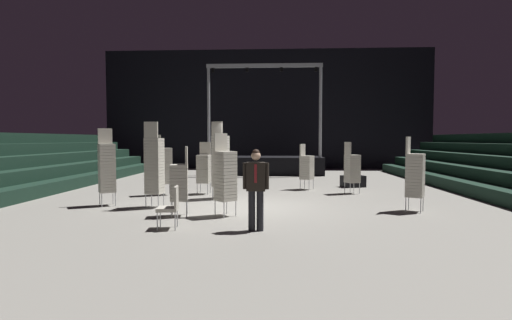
{
  "coord_description": "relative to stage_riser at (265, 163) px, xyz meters",
  "views": [
    {
      "loc": [
        0.64,
        -11.2,
        1.98
      ],
      "look_at": [
        0.08,
        -0.46,
        1.4
      ],
      "focal_mm": 27.06,
      "sensor_mm": 36.0,
      "label": 1
    }
  ],
  "objects": [
    {
      "name": "chair_stack_mid_centre",
      "position": [
        -1.2,
        -9.21,
        0.65
      ],
      "size": [
        0.59,
        0.59,
        2.56
      ],
      "rotation": [
        0.0,
        0.0,
        5.83
      ],
      "color": "#B2B5BA",
      "rests_on": "ground_plane"
    },
    {
      "name": "chair_stack_rear_left",
      "position": [
        4.43,
        -11.24,
        0.4
      ],
      "size": [
        0.6,
        0.6,
        2.05
      ],
      "rotation": [
        0.0,
        0.0,
        4.2
      ],
      "color": "#B2B5BA",
      "rests_on": "ground_plane"
    },
    {
      "name": "chair_stack_front_left",
      "position": [
        -1.84,
        -12.18,
        0.27
      ],
      "size": [
        0.52,
        0.52,
        1.79
      ],
      "rotation": [
        0.0,
        0.0,
        1.76
      ],
      "color": "#B2B5BA",
      "rests_on": "ground_plane"
    },
    {
      "name": "chair_stack_aisle_left",
      "position": [
        -0.66,
        -12.12,
        0.44
      ],
      "size": [
        0.62,
        0.62,
        2.14
      ],
      "rotation": [
        0.0,
        0.0,
        3.93
      ],
      "color": "#B2B5BA",
      "rests_on": "ground_plane"
    },
    {
      "name": "arena_end_wall",
      "position": [
        0.0,
        4.28,
        3.37
      ],
      "size": [
        22.0,
        0.3,
        8.0
      ],
      "primitive_type": "cube",
      "color": "black",
      "rests_on": "ground_plane"
    },
    {
      "name": "chair_stack_mid_left",
      "position": [
        1.85,
        -6.71,
        0.27
      ],
      "size": [
        0.6,
        0.6,
        1.79
      ],
      "rotation": [
        0.0,
        0.0,
        4.18
      ],
      "color": "#B2B5BA",
      "rests_on": "ground_plane"
    },
    {
      "name": "chair_stack_aisle_right",
      "position": [
        3.41,
        -7.79,
        0.32
      ],
      "size": [
        0.56,
        0.56,
        1.88
      ],
      "rotation": [
        0.0,
        0.0,
        5.06
      ],
      "color": "#B2B5BA",
      "rests_on": "ground_plane"
    },
    {
      "name": "chair_stack_front_right",
      "position": [
        -4.38,
        -10.76,
        0.53
      ],
      "size": [
        0.61,
        0.61,
        2.31
      ],
      "rotation": [
        0.0,
        0.0,
        3.72
      ],
      "color": "#B2B5BA",
      "rests_on": "ground_plane"
    },
    {
      "name": "stage_riser",
      "position": [
        0.0,
        0.0,
        0.0
      ],
      "size": [
        6.54,
        2.55,
        6.03
      ],
      "color": "black",
      "rests_on": "ground_plane"
    },
    {
      "name": "chair_stack_rear_right",
      "position": [
        -3.3,
        -8.47,
        0.44
      ],
      "size": [
        0.59,
        0.59,
        2.14
      ],
      "rotation": [
        0.0,
        0.0,
        5.2
      ],
      "color": "#B2B5BA",
      "rests_on": "ground_plane"
    },
    {
      "name": "man_with_tie",
      "position": [
        0.21,
        -13.69,
        0.38
      ],
      "size": [
        0.57,
        0.24,
        1.77
      ],
      "rotation": [
        0.0,
        0.0,
        3.13
      ],
      "color": "black",
      "rests_on": "ground_plane"
    },
    {
      "name": "equipment_road_case",
      "position": [
        3.84,
        -5.81,
        -0.39
      ],
      "size": [
        1.04,
        0.86,
        0.47
      ],
      "primitive_type": "cube",
      "rotation": [
        0.0,
        0.0,
        0.33
      ],
      "color": "black",
      "rests_on": "ground_plane"
    },
    {
      "name": "loose_chair_near_man",
      "position": [
        -1.68,
        -13.6,
        -0.09
      ],
      "size": [
        0.49,
        0.49,
        0.95
      ],
      "rotation": [
        0.0,
        0.0,
        1.7
      ],
      "color": "#B2B5BA",
      "rests_on": "ground_plane"
    },
    {
      "name": "chair_stack_mid_right",
      "position": [
        -1.96,
        -8.17,
        0.32
      ],
      "size": [
        0.48,
        0.48,
        1.88
      ],
      "rotation": [
        0.0,
        0.0,
        3.04
      ],
      "color": "#B2B5BA",
      "rests_on": "ground_plane"
    },
    {
      "name": "chair_stack_rear_centre",
      "position": [
        -2.88,
        -10.97,
        0.61
      ],
      "size": [
        0.49,
        0.49,
        2.48
      ],
      "rotation": [
        0.0,
        0.0,
        6.16
      ],
      "color": "#B2B5BA",
      "rests_on": "ground_plane"
    },
    {
      "name": "ground_plane",
      "position": [
        0.0,
        -10.72,
        -0.68
      ],
      "size": [
        22.0,
        30.0,
        0.1
      ],
      "primitive_type": "cube",
      "color": "gray"
    }
  ]
}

